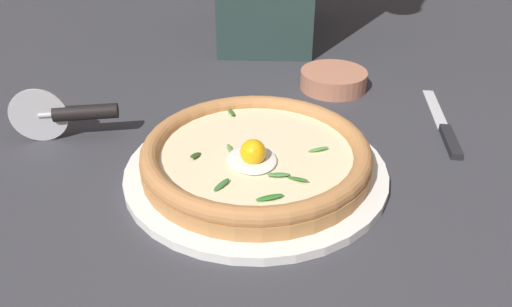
{
  "coord_description": "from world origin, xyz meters",
  "views": [
    {
      "loc": [
        0.49,
        -0.12,
        0.37
      ],
      "look_at": [
        -0.04,
        0.01,
        0.03
      ],
      "focal_mm": 35.2,
      "sensor_mm": 36.0,
      "label": 1
    }
  ],
  "objects": [
    {
      "name": "ground_plane",
      "position": [
        0.0,
        0.0,
        -0.01
      ],
      "size": [
        2.4,
        2.4,
        0.03
      ],
      "primitive_type": "cube",
      "color": "#38383F",
      "rests_on": "ground"
    },
    {
      "name": "table_knife",
      "position": [
        -0.08,
        0.31,
        0.0
      ],
      "size": [
        0.22,
        0.1,
        0.01
      ],
      "color": "silver",
      "rests_on": "ground"
    },
    {
      "name": "side_bowl",
      "position": [
        -0.27,
        0.21,
        0.02
      ],
      "size": [
        0.12,
        0.12,
        0.03
      ],
      "primitive_type": "cylinder",
      "color": "#B9765A",
      "rests_on": "ground"
    },
    {
      "name": "pizza_cutter",
      "position": [
        -0.2,
        -0.23,
        0.04
      ],
      "size": [
        0.03,
        0.15,
        0.08
      ],
      "color": "silver",
      "rests_on": "ground"
    },
    {
      "name": "pizza",
      "position": [
        -0.04,
        0.01,
        0.03
      ],
      "size": [
        0.3,
        0.3,
        0.05
      ],
      "color": "#BF844B",
      "rests_on": "pizza_plate"
    },
    {
      "name": "pizza_plate",
      "position": [
        -0.04,
        0.01,
        0.01
      ],
      "size": [
        0.34,
        0.34,
        0.01
      ],
      "primitive_type": "cylinder",
      "color": "white",
      "rests_on": "ground"
    }
  ]
}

